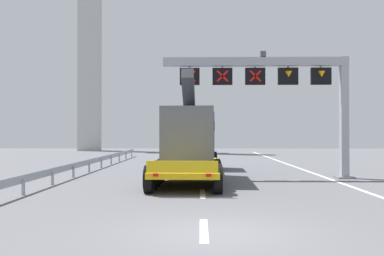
% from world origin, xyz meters
% --- Properties ---
extents(ground, '(112.00, 112.00, 0.00)m').
position_xyz_m(ground, '(0.00, 0.00, 0.00)').
color(ground, '#5B5B60').
extents(lane_markings, '(0.20, 77.75, 0.01)m').
position_xyz_m(lane_markings, '(-0.31, 31.57, 0.01)').
color(lane_markings, silver).
rests_on(lane_markings, ground).
extents(edge_line_right, '(0.20, 63.00, 0.01)m').
position_xyz_m(edge_line_right, '(6.20, 12.00, 0.01)').
color(edge_line_right, silver).
rests_on(edge_line_right, ground).
extents(overhead_lane_gantry, '(9.91, 0.90, 6.63)m').
position_xyz_m(overhead_lane_gantry, '(3.72, 12.46, 5.07)').
color(overhead_lane_gantry, '#9EA0A5').
rests_on(overhead_lane_gantry, ground).
extents(heavy_haul_truck_yellow, '(3.29, 14.11, 5.30)m').
position_xyz_m(heavy_haul_truck_yellow, '(-0.88, 13.94, 1.99)').
color(heavy_haul_truck_yellow, yellow).
rests_on(heavy_haul_truck_yellow, ground).
extents(guardrail_left, '(0.13, 35.39, 0.76)m').
position_xyz_m(guardrail_left, '(-7.15, 15.69, 0.56)').
color(guardrail_left, '#999EA3').
rests_on(guardrail_left, ground).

